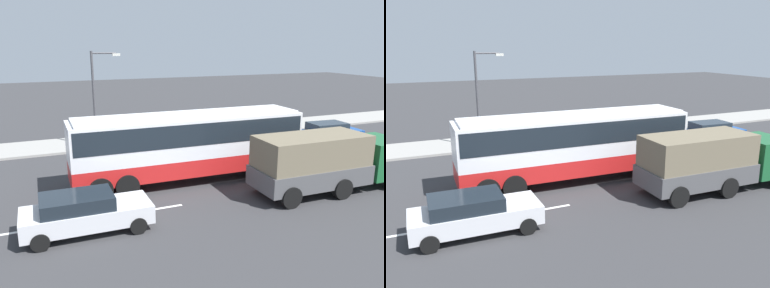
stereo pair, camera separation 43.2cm
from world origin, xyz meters
The scene contains 10 objects.
ground_plane centered at (0.00, 0.00, 0.00)m, with size 120.00×120.00×0.00m, color #333335.
sidewalk_curb centered at (0.00, 9.52, 0.07)m, with size 80.00×4.00×0.15m, color gray.
lane_centreline centered at (-1.27, -2.93, 0.00)m, with size 29.58×0.16×0.01m.
coach_bus centered at (-1.98, -0.09, 2.15)m, with size 11.82×2.85×3.47m.
cargo_truck centered at (3.47, -3.97, 1.52)m, with size 7.79×2.70×2.79m.
car_silver_hatch centered at (-7.75, -3.90, 0.80)m, with size 4.73×2.01×1.51m.
car_blue_saloon centered at (10.11, 3.38, 0.78)m, with size 4.71×2.23×1.47m.
pedestrian_near_curb centered at (3.41, 9.36, 1.12)m, with size 0.32×0.32×1.69m.
pedestrian_at_crossing centered at (0.67, 9.89, 1.12)m, with size 0.32×0.32×1.69m.
street_lamp centered at (-5.06, 8.15, 3.80)m, with size 1.91×0.24×6.25m.
Camera 1 is at (-9.33, -17.83, 6.84)m, focal length 36.79 mm.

